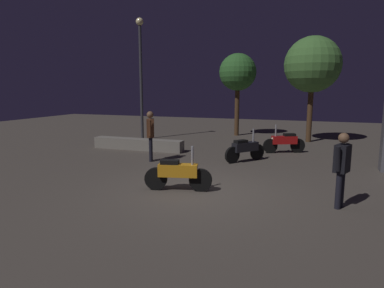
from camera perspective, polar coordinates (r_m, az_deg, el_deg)
The scene contains 10 objects.
ground_plane at distance 8.14m, azimuth 1.17°, elevation -8.16°, with size 40.00×40.00×0.00m, color #4C443D.
motorcycle_orange_foreground at distance 8.11m, azimuth -2.44°, elevation -5.00°, with size 1.64×0.51×1.11m.
motorcycle_red_parked_left at distance 13.37m, azimuth 15.53°, elevation 0.38°, with size 1.55×0.80×1.11m.
motorcycle_black_parked_right at distance 11.49m, azimuth 9.08°, elevation -0.83°, with size 1.12×1.35×1.11m.
person_rider_beside at distance 11.40m, azimuth -7.13°, elevation 2.14°, with size 0.37×0.64×1.72m.
person_bystander_far at distance 7.48m, azimuth 24.28°, elevation -3.15°, with size 0.36×0.64×1.58m.
streetlamp_near at distance 16.58m, azimuth -8.78°, elevation 13.23°, with size 0.36×0.36×5.77m.
tree_left_bg at distance 16.48m, azimuth 19.95°, elevation 12.62°, with size 2.53×2.53×4.83m.
tree_center_bg at distance 17.90m, azimuth 7.85°, elevation 11.97°, with size 1.93×1.93×4.30m.
planter_wall_low at distance 13.80m, azimuth -9.24°, elevation -0.03°, with size 3.88×0.50×0.45m.
Camera 1 is at (2.48, -7.35, 2.45)m, focal length 31.13 mm.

